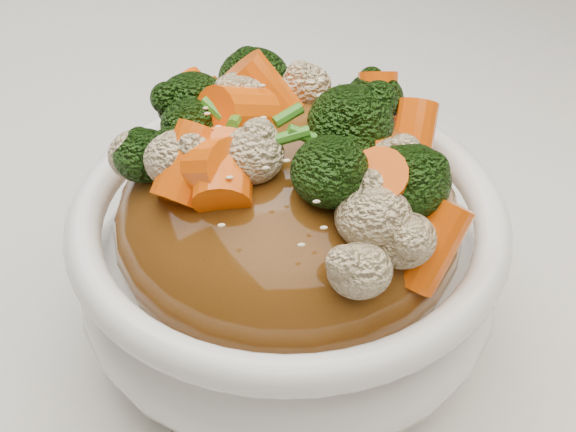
{
  "coord_description": "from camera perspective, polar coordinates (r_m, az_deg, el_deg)",
  "views": [
    {
      "loc": [
        -0.05,
        -0.34,
        1.06
      ],
      "look_at": [
        -0.02,
        -0.06,
        0.82
      ],
      "focal_mm": 50.0,
      "sensor_mm": 36.0,
      "label": 1
    }
  ],
  "objects": [
    {
      "name": "carrots",
      "position": [
        0.34,
        0.0,
        7.16
      ],
      "size": [
        0.2,
        0.2,
        0.05
      ],
      "primitive_type": null,
      "rotation": [
        0.0,
        0.0,
        -0.33
      ],
      "color": "#FD5D08",
      "rests_on": "sauce_base"
    },
    {
      "name": "bowl",
      "position": [
        0.39,
        0.0,
        -3.38
      ],
      "size": [
        0.26,
        0.26,
        0.08
      ],
      "primitive_type": null,
      "rotation": [
        0.0,
        0.0,
        -0.33
      ],
      "color": "white",
      "rests_on": "tablecloth"
    },
    {
      "name": "sauce_base",
      "position": [
        0.37,
        0.0,
        -0.33
      ],
      "size": [
        0.2,
        0.2,
        0.09
      ],
      "primitive_type": "ellipsoid",
      "rotation": [
        0.0,
        0.0,
        -0.33
      ],
      "color": "brown",
      "rests_on": "bowl"
    },
    {
      "name": "tablecloth",
      "position": [
        0.48,
        1.38,
        -3.55
      ],
      "size": [
        1.2,
        0.8,
        0.04
      ],
      "primitive_type": "cube",
      "color": "silver",
      "rests_on": "dining_table"
    },
    {
      "name": "cauliflower",
      "position": [
        0.34,
        0.0,
        6.76
      ],
      "size": [
        0.2,
        0.2,
        0.03
      ],
      "primitive_type": null,
      "rotation": [
        0.0,
        0.0,
        -0.33
      ],
      "color": "beige",
      "rests_on": "sauce_base"
    },
    {
      "name": "sesame_seeds",
      "position": [
        0.34,
        0.0,
        7.29
      ],
      "size": [
        0.18,
        0.18,
        0.01
      ],
      "primitive_type": null,
      "rotation": [
        0.0,
        0.0,
        -0.33
      ],
      "color": "beige",
      "rests_on": "sauce_base"
    },
    {
      "name": "broccoli",
      "position": [
        0.34,
        0.0,
        7.03
      ],
      "size": [
        0.2,
        0.2,
        0.04
      ],
      "primitive_type": null,
      "rotation": [
        0.0,
        0.0,
        -0.33
      ],
      "color": "black",
      "rests_on": "sauce_base"
    },
    {
      "name": "scallions",
      "position": [
        0.34,
        0.0,
        7.29
      ],
      "size": [
        0.15,
        0.15,
        0.02
      ],
      "primitive_type": null,
      "rotation": [
        0.0,
        0.0,
        -0.33
      ],
      "color": "#38801D",
      "rests_on": "sauce_base"
    }
  ]
}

